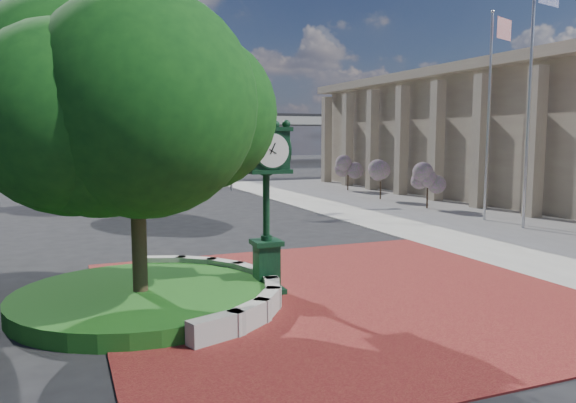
{
  "coord_description": "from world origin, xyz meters",
  "views": [
    {
      "loc": [
        -6.64,
        -13.65,
        4.12
      ],
      "look_at": [
        -0.53,
        1.5,
        2.22
      ],
      "focal_mm": 35.0,
      "sensor_mm": 36.0,
      "label": 1
    }
  ],
  "objects_px": {
    "post_clock": "(266,189)",
    "flagpole_b": "(529,98)",
    "street_lamp_near": "(234,114)",
    "flagpole_a": "(488,115)",
    "street_lamp_far": "(137,122)",
    "parked_car": "(147,173)"
  },
  "relations": [
    {
      "from": "post_clock",
      "to": "flagpole_b",
      "type": "height_order",
      "value": "flagpole_b"
    },
    {
      "from": "street_lamp_near",
      "to": "flagpole_b",
      "type": "bearing_deg",
      "value": -72.89
    },
    {
      "from": "post_clock",
      "to": "flagpole_a",
      "type": "height_order",
      "value": "flagpole_a"
    },
    {
      "from": "flagpole_a",
      "to": "flagpole_b",
      "type": "xyz_separation_m",
      "value": [
        -0.06,
        -2.57,
        0.62
      ]
    },
    {
      "from": "flagpole_a",
      "to": "street_lamp_near",
      "type": "relative_size",
      "value": 1.01
    },
    {
      "from": "street_lamp_far",
      "to": "flagpole_b",
      "type": "bearing_deg",
      "value": -71.27
    },
    {
      "from": "post_clock",
      "to": "flagpole_b",
      "type": "distance_m",
      "value": 15.5
    },
    {
      "from": "post_clock",
      "to": "parked_car",
      "type": "height_order",
      "value": "post_clock"
    },
    {
      "from": "post_clock",
      "to": "parked_car",
      "type": "distance_m",
      "value": 40.35
    },
    {
      "from": "flagpole_a",
      "to": "street_lamp_far",
      "type": "height_order",
      "value": "flagpole_a"
    },
    {
      "from": "flagpole_a",
      "to": "flagpole_b",
      "type": "bearing_deg",
      "value": -91.38
    },
    {
      "from": "flagpole_b",
      "to": "parked_car",
      "type": "bearing_deg",
      "value": 108.54
    },
    {
      "from": "parked_car",
      "to": "flagpole_b",
      "type": "bearing_deg",
      "value": -62.99
    },
    {
      "from": "parked_car",
      "to": "flagpole_b",
      "type": "relative_size",
      "value": 0.35
    },
    {
      "from": "post_clock",
      "to": "flagpole_b",
      "type": "bearing_deg",
      "value": 21.13
    },
    {
      "from": "parked_car",
      "to": "flagpole_b",
      "type": "distance_m",
      "value": 36.99
    },
    {
      "from": "street_lamp_far",
      "to": "parked_car",
      "type": "bearing_deg",
      "value": -66.75
    },
    {
      "from": "parked_car",
      "to": "flagpole_a",
      "type": "xyz_separation_m",
      "value": [
        11.71,
        -32.16,
        4.48
      ]
    },
    {
      "from": "parked_car",
      "to": "street_lamp_near",
      "type": "relative_size",
      "value": 0.39
    },
    {
      "from": "post_clock",
      "to": "flagpole_a",
      "type": "xyz_separation_m",
      "value": [
        14.25,
        8.06,
        2.38
      ]
    },
    {
      "from": "post_clock",
      "to": "parked_car",
      "type": "bearing_deg",
      "value": 86.39
    },
    {
      "from": "flagpole_b",
      "to": "street_lamp_near",
      "type": "height_order",
      "value": "flagpole_b"
    }
  ]
}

